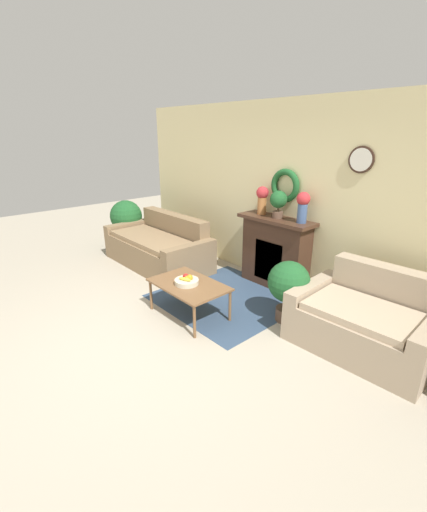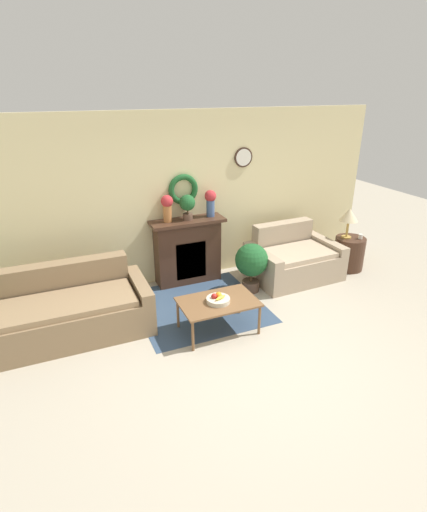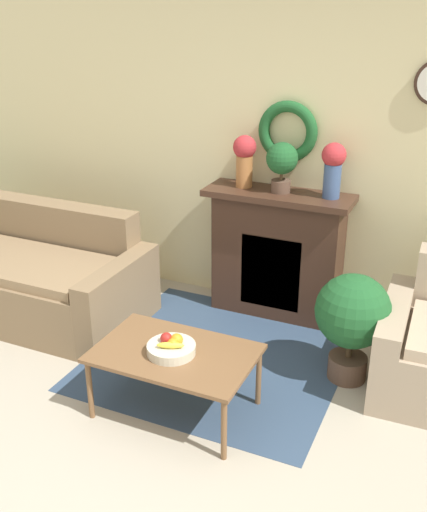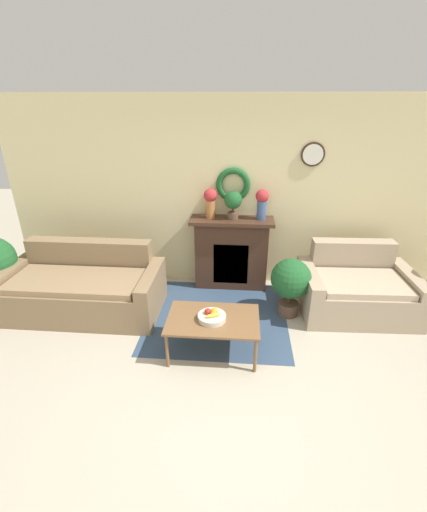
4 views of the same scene
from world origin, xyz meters
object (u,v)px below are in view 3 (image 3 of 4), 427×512
Objects in this scene: vase_on_mantel_right at (333,166)px; couch_left at (28,275)px; potted_plant_floor_by_loveseat at (352,316)px; vase_on_mantel_left at (245,157)px; potted_plant_on_mantel at (282,162)px; fireplace at (277,253)px; fruit_bowl at (171,347)px; coffee_table at (175,357)px.

couch_left is at bearing -160.70° from vase_on_mantel_right.
vase_on_mantel_right reaches higher than potted_plant_floor_by_loveseat.
vase_on_mantel_left is 1.06× the size of potted_plant_on_mantel.
fireplace is 3.88× the size of fruit_bowl.
potted_plant_floor_by_loveseat is (0.79, -0.73, -0.05)m from fireplace.
potted_plant_on_mantel reaches higher than fireplace.
potted_plant_floor_by_loveseat reaches higher than coffee_table.
couch_left is 4.92× the size of vase_on_mantel_left.
couch_left is 6.73× the size of fruit_bowl.
fireplace is 0.88m from vase_on_mantel_right.
fireplace is 0.77m from potted_plant_on_mantel.
potted_plant_on_mantel is (0.16, 1.56, 0.83)m from fruit_bowl.
vase_on_mantel_right is at bearing 70.49° from fruit_bowl.
fruit_bowl is 1.79m from vase_on_mantel_left.
vase_on_mantel_right is at bearing 0.78° from fireplace.
coffee_table is at bearing -138.36° from potted_plant_floor_by_loveseat.
fruit_bowl is at bearing -95.53° from fireplace.
fruit_bowl is at bearing -137.94° from potted_plant_floor_by_loveseat.
fireplace is 2.12m from couch_left.
potted_plant_on_mantel is at bearing 84.34° from coffee_table.
fireplace reaches higher than potted_plant_floor_by_loveseat.
coffee_table is 1.89m from vase_on_mantel_right.
vase_on_mantel_left is 0.32m from potted_plant_on_mantel.
vase_on_mantel_right reaches higher than coffee_table.
vase_on_mantel_left is 1.55m from potted_plant_floor_by_loveseat.
vase_on_mantel_right is at bearing 19.18° from couch_left.
fireplace reaches higher than coffee_table.
potted_plant_floor_by_loveseat is (0.38, -0.73, -0.83)m from vase_on_mantel_right.
potted_plant_on_mantel is at bearing -177.11° from vase_on_mantel_right.
couch_left is at bearing 157.14° from fruit_bowl.
fruit_bowl is (-0.15, -1.57, -0.06)m from fireplace.
fruit_bowl is 0.77× the size of potted_plant_on_mantel.
potted_plant_on_mantel reaches higher than fruit_bowl.
potted_plant_on_mantel is (1.95, 0.80, 1.00)m from couch_left.
coffee_table is 1.79m from potted_plant_on_mantel.
vase_on_mantel_left is (-0.16, 1.58, 0.83)m from fruit_bowl.
fruit_bowl is at bearing -109.51° from vase_on_mantel_right.
couch_left is 2.74m from potted_plant_floor_by_loveseat.
potted_plant_on_mantel is at bearing -3.59° from vase_on_mantel_left.
fireplace is 0.83m from vase_on_mantel_left.
fruit_bowl is 0.72× the size of vase_on_mantel_right.
fruit_bowl is 0.73× the size of vase_on_mantel_left.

